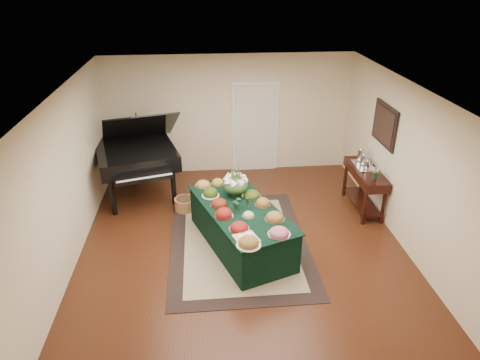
{
  "coord_description": "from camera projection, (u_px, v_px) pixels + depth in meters",
  "views": [
    {
      "loc": [
        -0.61,
        -6.25,
        4.33
      ],
      "look_at": [
        0.0,
        0.3,
        1.05
      ],
      "focal_mm": 32.0,
      "sensor_mm": 36.0,
      "label": 1
    }
  ],
  "objects": [
    {
      "name": "cutting_board",
      "position": [
        246.0,
        236.0,
        6.29
      ],
      "size": [
        0.42,
        0.42,
        0.1
      ],
      "color": "tan",
      "rests_on": "buffet_table"
    },
    {
      "name": "grand_piano",
      "position": [
        136.0,
        154.0,
        8.67
      ],
      "size": [
        1.91,
        2.12,
        1.85
      ],
      "color": "black",
      "rests_on": "ground"
    },
    {
      "name": "mahogany_sideboard",
      "position": [
        365.0,
        178.0,
        8.28
      ],
      "size": [
        0.45,
        1.35,
        0.86
      ],
      "color": "black",
      "rests_on": "ground"
    },
    {
      "name": "green_goblets",
      "position": [
        240.0,
        205.0,
        7.02
      ],
      "size": [
        0.29,
        0.24,
        0.18
      ],
      "color": "black",
      "rests_on": "buffet_table"
    },
    {
      "name": "area_rug",
      "position": [
        239.0,
        242.0,
        7.52
      ],
      "size": [
        2.36,
        3.31,
        0.01
      ],
      "color": "black",
      "rests_on": "ground"
    },
    {
      "name": "buffet_table",
      "position": [
        241.0,
        227.0,
        7.27
      ],
      "size": [
        1.79,
        2.51,
        0.74
      ],
      "color": "black",
      "rests_on": "ground"
    },
    {
      "name": "floral_centerpiece",
      "position": [
        236.0,
        182.0,
        7.37
      ],
      "size": [
        0.44,
        0.44,
        0.44
      ],
      "color": "black",
      "rests_on": "buffet_table"
    },
    {
      "name": "wall_painting",
      "position": [
        385.0,
        125.0,
        7.81
      ],
      "size": [
        0.05,
        0.95,
        0.75
      ],
      "color": "black",
      "rests_on": "ground"
    },
    {
      "name": "kitchen_doorway",
      "position": [
        255.0,
        128.0,
        9.79
      ],
      "size": [
        1.05,
        0.07,
        2.1
      ],
      "color": "white",
      "rests_on": "ground"
    },
    {
      "name": "food_platters",
      "position": [
        239.0,
        206.0,
        7.06
      ],
      "size": [
        1.44,
        2.46,
        0.12
      ],
      "color": "silver",
      "rests_on": "buffet_table"
    },
    {
      "name": "wicker_basket",
      "position": [
        185.0,
        204.0,
        8.46
      ],
      "size": [
        0.4,
        0.4,
        0.25
      ],
      "primitive_type": "cylinder",
      "color": "#90613A",
      "rests_on": "ground"
    },
    {
      "name": "pink_bouquet",
      "position": [
        375.0,
        171.0,
        7.76
      ],
      "size": [
        0.18,
        0.18,
        0.23
      ],
      "color": "black",
      "rests_on": "mahogany_sideboard"
    },
    {
      "name": "ground",
      "position": [
        242.0,
        241.0,
        7.55
      ],
      "size": [
        6.0,
        6.0,
        0.0
      ],
      "primitive_type": "plane",
      "color": "black",
      "rests_on": "ground"
    },
    {
      "name": "tea_service",
      "position": [
        364.0,
        160.0,
        8.32
      ],
      "size": [
        0.34,
        0.58,
        0.3
      ],
      "color": "silver",
      "rests_on": "mahogany_sideboard"
    }
  ]
}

